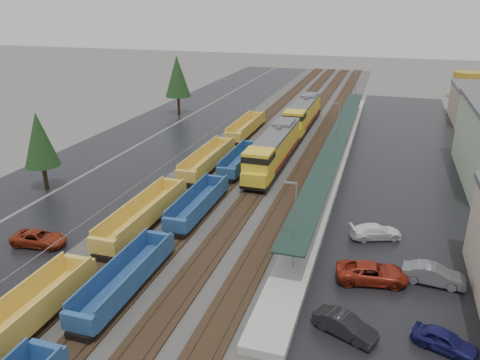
{
  "coord_description": "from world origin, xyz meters",
  "views": [
    {
      "loc": [
        15.11,
        -12.1,
        20.65
      ],
      "look_at": [
        0.7,
        34.03,
        2.0
      ],
      "focal_mm": 35.0,
      "sensor_mm": 36.0,
      "label": 1
    }
  ],
  "objects_px": {
    "locomotive_lead": "(273,150)",
    "parked_car_east_e": "(433,275)",
    "storage_tank": "(466,85)",
    "parked_car_east_a": "(345,325)",
    "parked_car_west_c": "(39,238)",
    "parked_car_east_b": "(372,273)",
    "well_string_yellow": "(144,215)",
    "well_string_blue": "(126,279)",
    "parked_car_east_c": "(376,232)",
    "locomotive_trail": "(302,114)",
    "parked_car_east_d": "(445,341)"
  },
  "relations": [
    {
      "from": "locomotive_lead",
      "to": "parked_car_east_a",
      "type": "xyz_separation_m",
      "value": [
        12.17,
        -30.44,
        -1.83
      ]
    },
    {
      "from": "parked_car_east_b",
      "to": "locomotive_trail",
      "type": "bearing_deg",
      "value": 6.53
    },
    {
      "from": "locomotive_lead",
      "to": "parked_car_east_b",
      "type": "distance_m",
      "value": 27.17
    },
    {
      "from": "parked_car_east_e",
      "to": "locomotive_lead",
      "type": "bearing_deg",
      "value": 43.71
    },
    {
      "from": "parked_car_west_c",
      "to": "parked_car_east_c",
      "type": "xyz_separation_m",
      "value": [
        28.78,
        10.37,
        0.0
      ]
    },
    {
      "from": "storage_tank",
      "to": "well_string_yellow",
      "type": "bearing_deg",
      "value": -115.78
    },
    {
      "from": "locomotive_trail",
      "to": "parked_car_east_b",
      "type": "bearing_deg",
      "value": -73.01
    },
    {
      "from": "parked_car_west_c",
      "to": "well_string_blue",
      "type": "bearing_deg",
      "value": -115.8
    },
    {
      "from": "parked_car_east_c",
      "to": "locomotive_lead",
      "type": "bearing_deg",
      "value": 18.1
    },
    {
      "from": "storage_tank",
      "to": "parked_car_west_c",
      "type": "relative_size",
      "value": 1.19
    },
    {
      "from": "locomotive_lead",
      "to": "parked_car_east_e",
      "type": "relative_size",
      "value": 4.52
    },
    {
      "from": "locomotive_lead",
      "to": "parked_car_east_c",
      "type": "xyz_separation_m",
      "value": [
        13.59,
        -16.02,
        -1.85
      ]
    },
    {
      "from": "locomotive_lead",
      "to": "parked_car_east_d",
      "type": "relative_size",
      "value": 5.29
    },
    {
      "from": "parked_car_east_a",
      "to": "locomotive_trail",
      "type": "bearing_deg",
      "value": 36.65
    },
    {
      "from": "well_string_yellow",
      "to": "well_string_blue",
      "type": "xyz_separation_m",
      "value": [
        4.0,
        -10.28,
        -0.07
      ]
    },
    {
      "from": "well_string_blue",
      "to": "parked_car_east_b",
      "type": "distance_m",
      "value": 18.92
    },
    {
      "from": "parked_car_east_b",
      "to": "parked_car_east_c",
      "type": "bearing_deg",
      "value": -10.47
    },
    {
      "from": "locomotive_lead",
      "to": "parked_car_east_a",
      "type": "height_order",
      "value": "locomotive_lead"
    },
    {
      "from": "storage_tank",
      "to": "parked_car_east_d",
      "type": "xyz_separation_m",
      "value": [
        -11.56,
        -88.35,
        -2.24
      ]
    },
    {
      "from": "parked_car_east_b",
      "to": "parked_car_east_c",
      "type": "xyz_separation_m",
      "value": [
        0.0,
        7.44,
        -0.08
      ]
    },
    {
      "from": "parked_car_east_e",
      "to": "well_string_blue",
      "type": "bearing_deg",
      "value": 114.7
    },
    {
      "from": "parked_car_east_b",
      "to": "parked_car_east_e",
      "type": "height_order",
      "value": "parked_car_east_e"
    },
    {
      "from": "storage_tank",
      "to": "locomotive_trail",
      "type": "bearing_deg",
      "value": -128.7
    },
    {
      "from": "well_string_yellow",
      "to": "parked_car_east_d",
      "type": "height_order",
      "value": "well_string_yellow"
    },
    {
      "from": "locomotive_lead",
      "to": "parked_car_east_e",
      "type": "xyz_separation_m",
      "value": [
        18.15,
        -22.34,
        -1.76
      ]
    },
    {
      "from": "parked_car_east_c",
      "to": "parked_car_east_d",
      "type": "relative_size",
      "value": 1.18
    },
    {
      "from": "well_string_yellow",
      "to": "parked_car_east_c",
      "type": "xyz_separation_m",
      "value": [
        21.59,
        4.13,
        -0.49
      ]
    },
    {
      "from": "locomotive_trail",
      "to": "parked_car_east_a",
      "type": "distance_m",
      "value": 52.89
    },
    {
      "from": "parked_car_east_a",
      "to": "well_string_yellow",
      "type": "bearing_deg",
      "value": 86.33
    },
    {
      "from": "locomotive_lead",
      "to": "locomotive_trail",
      "type": "distance_m",
      "value": 21.0
    },
    {
      "from": "parked_car_east_a",
      "to": "storage_tank",
      "type": "bearing_deg",
      "value": 12.05
    },
    {
      "from": "well_string_yellow",
      "to": "locomotive_trail",
      "type": "bearing_deg",
      "value": 79.0
    },
    {
      "from": "locomotive_trail",
      "to": "well_string_blue",
      "type": "relative_size",
      "value": 0.3
    },
    {
      "from": "well_string_yellow",
      "to": "parked_car_east_b",
      "type": "relative_size",
      "value": 15.29
    },
    {
      "from": "parked_car_east_b",
      "to": "parked_car_east_d",
      "type": "xyz_separation_m",
      "value": [
        4.74,
        -6.58,
        -0.08
      ]
    },
    {
      "from": "locomotive_lead",
      "to": "parked_car_east_e",
      "type": "distance_m",
      "value": 28.84
    },
    {
      "from": "locomotive_lead",
      "to": "well_string_yellow",
      "type": "xyz_separation_m",
      "value": [
        -8.0,
        -20.15,
        -1.37
      ]
    },
    {
      "from": "locomotive_lead",
      "to": "storage_tank",
      "type": "xyz_separation_m",
      "value": [
        29.89,
        58.31,
        0.39
      ]
    },
    {
      "from": "parked_car_west_c",
      "to": "parked_car_east_d",
      "type": "distance_m",
      "value": 33.72
    },
    {
      "from": "parked_car_east_a",
      "to": "parked_car_west_c",
      "type": "bearing_deg",
      "value": 104.92
    },
    {
      "from": "storage_tank",
      "to": "parked_car_east_a",
      "type": "bearing_deg",
      "value": -101.29
    },
    {
      "from": "storage_tank",
      "to": "well_string_blue",
      "type": "bearing_deg",
      "value": -110.9
    },
    {
      "from": "parked_car_east_d",
      "to": "well_string_blue",
      "type": "bearing_deg",
      "value": 112.03
    },
    {
      "from": "locomotive_trail",
      "to": "parked_car_west_c",
      "type": "relative_size",
      "value": 4.31
    },
    {
      "from": "well_string_yellow",
      "to": "storage_tank",
      "type": "bearing_deg",
      "value": 64.22
    },
    {
      "from": "parked_car_east_c",
      "to": "well_string_yellow",
      "type": "bearing_deg",
      "value": 78.62
    },
    {
      "from": "parked_car_east_d",
      "to": "parked_car_east_c",
      "type": "bearing_deg",
      "value": 39.7
    },
    {
      "from": "well_string_yellow",
      "to": "parked_car_east_e",
      "type": "height_order",
      "value": "well_string_yellow"
    },
    {
      "from": "parked_car_east_a",
      "to": "parked_car_east_d",
      "type": "height_order",
      "value": "parked_car_east_a"
    },
    {
      "from": "locomotive_trail",
      "to": "parked_car_east_c",
      "type": "xyz_separation_m",
      "value": [
        13.59,
        -37.02,
        -1.85
      ]
    }
  ]
}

